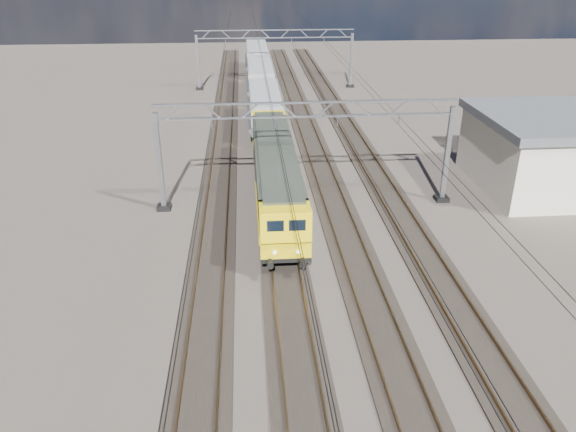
{
  "coord_description": "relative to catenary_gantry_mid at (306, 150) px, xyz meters",
  "views": [
    {
      "loc": [
        -3.84,
        -30.73,
        15.66
      ],
      "look_at": [
        -1.7,
        -2.77,
        2.4
      ],
      "focal_mm": 35.0,
      "sensor_mm": 36.0,
      "label": 1
    }
  ],
  "objects": [
    {
      "name": "track_outer_west",
      "position": [
        -6.0,
        -4.0,
        -3.83
      ],
      "size": [
        2.6,
        140.0,
        0.3
      ],
      "color": "black",
      "rests_on": "ground"
    },
    {
      "name": "hopper_wagon_lead",
      "position": [
        -2.0,
        18.18,
        -1.67
      ],
      "size": [
        3.38,
        13.0,
        3.25
      ],
      "color": "black",
      "rests_on": "ground"
    },
    {
      "name": "ground",
      "position": [
        -0.0,
        -4.0,
        -3.91
      ],
      "size": [
        160.0,
        160.0,
        0.0
      ],
      "primitive_type": "plane",
      "color": "#2C2521",
      "rests_on": "ground"
    },
    {
      "name": "hopper_wagon_mid",
      "position": [
        -2.0,
        32.38,
        -1.67
      ],
      "size": [
        3.38,
        13.0,
        3.25
      ],
      "color": "black",
      "rests_on": "ground"
    },
    {
      "name": "locomotive",
      "position": [
        -2.0,
        0.49,
        -1.58
      ],
      "size": [
        2.76,
        21.1,
        3.62
      ],
      "color": "black",
      "rests_on": "ground"
    },
    {
      "name": "track_loco",
      "position": [
        -2.0,
        -4.0,
        -3.83
      ],
      "size": [
        2.6,
        140.0,
        0.3
      ],
      "color": "black",
      "rests_on": "ground"
    },
    {
      "name": "overhead_wires",
      "position": [
        -0.0,
        4.0,
        1.84
      ],
      "size": [
        12.03,
        140.0,
        0.53
      ],
      "color": "black",
      "rests_on": "ground"
    },
    {
      "name": "track_inner_east",
      "position": [
        2.0,
        -4.0,
        -3.83
      ],
      "size": [
        2.6,
        140.0,
        0.3
      ],
      "color": "black",
      "rests_on": "ground"
    },
    {
      "name": "catenary_gantry_far",
      "position": [
        0.0,
        36.0,
        0.0
      ],
      "size": [
        19.9,
        0.9,
        7.11
      ],
      "color": "gray",
      "rests_on": "ground"
    },
    {
      "name": "catenary_gantry_mid",
      "position": [
        0.0,
        0.0,
        0.0
      ],
      "size": [
        19.9,
        0.9,
        7.11
      ],
      "color": "gray",
      "rests_on": "ground"
    },
    {
      "name": "track_outer_east",
      "position": [
        6.0,
        -4.0,
        -3.83
      ],
      "size": [
        2.6,
        140.0,
        0.3
      ],
      "color": "black",
      "rests_on": "ground"
    },
    {
      "name": "hopper_wagon_third",
      "position": [
        -2.0,
        46.58,
        -1.67
      ],
      "size": [
        3.38,
        13.0,
        3.25
      ],
      "color": "black",
      "rests_on": "ground"
    }
  ]
}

